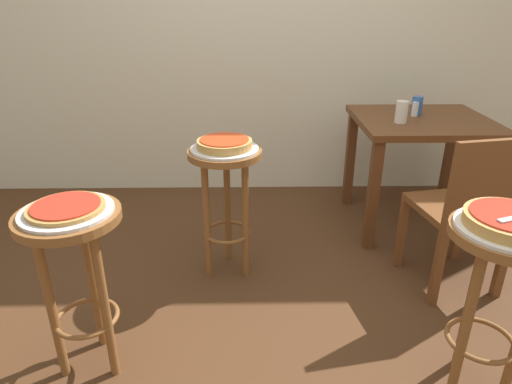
{
  "coord_description": "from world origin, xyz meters",
  "views": [
    {
      "loc": [
        -0.12,
        -1.72,
        1.44
      ],
      "look_at": [
        -0.09,
        0.07,
        0.64
      ],
      "focal_mm": 31.55,
      "sensor_mm": 36.0,
      "label": 1
    }
  ],
  "objects_px": {
    "pizza_leftside": "(225,143)",
    "condiment_shaker": "(415,109)",
    "pizza_foreground": "(511,221)",
    "pizza_middle": "(66,207)",
    "serving_plate_middle": "(67,211)",
    "dining_table": "(421,138)",
    "stool_foreground": "(497,276)",
    "cup_far_edge": "(417,106)",
    "stool_leftside": "(226,184)",
    "serving_plate_leftside": "(225,149)",
    "wooden_chair": "(466,208)",
    "stool_middle": "(76,257)",
    "cup_near_edge": "(402,112)",
    "serving_plate_foreground": "(509,228)"
  },
  "relations": [
    {
      "from": "pizza_leftside",
      "to": "condiment_shaker",
      "type": "distance_m",
      "value": 1.31
    },
    {
      "from": "pizza_foreground",
      "to": "condiment_shaker",
      "type": "bearing_deg",
      "value": 83.23
    },
    {
      "from": "pizza_middle",
      "to": "serving_plate_middle",
      "type": "bearing_deg",
      "value": 0.0
    },
    {
      "from": "dining_table",
      "to": "pizza_foreground",
      "type": "bearing_deg",
      "value": -98.7
    },
    {
      "from": "stool_foreground",
      "to": "cup_far_edge",
      "type": "distance_m",
      "value": 1.52
    },
    {
      "from": "stool_leftside",
      "to": "serving_plate_leftside",
      "type": "height_order",
      "value": "serving_plate_leftside"
    },
    {
      "from": "pizza_foreground",
      "to": "stool_foreground",
      "type": "bearing_deg",
      "value": -26.57
    },
    {
      "from": "serving_plate_middle",
      "to": "dining_table",
      "type": "relative_size",
      "value": 0.41
    },
    {
      "from": "pizza_leftside",
      "to": "condiment_shaker",
      "type": "bearing_deg",
      "value": 27.28
    },
    {
      "from": "stool_foreground",
      "to": "stool_leftside",
      "type": "height_order",
      "value": "same"
    },
    {
      "from": "wooden_chair",
      "to": "dining_table",
      "type": "bearing_deg",
      "value": 88.88
    },
    {
      "from": "stool_foreground",
      "to": "stool_middle",
      "type": "bearing_deg",
      "value": 174.32
    },
    {
      "from": "stool_middle",
      "to": "condiment_shaker",
      "type": "xyz_separation_m",
      "value": [
        1.7,
        1.3,
        0.25
      ]
    },
    {
      "from": "pizza_leftside",
      "to": "cup_far_edge",
      "type": "height_order",
      "value": "cup_far_edge"
    },
    {
      "from": "stool_middle",
      "to": "cup_near_edge",
      "type": "bearing_deg",
      "value": 36.21
    },
    {
      "from": "serving_plate_middle",
      "to": "dining_table",
      "type": "height_order",
      "value": "dining_table"
    },
    {
      "from": "pizza_foreground",
      "to": "condiment_shaker",
      "type": "relative_size",
      "value": 3.41
    },
    {
      "from": "cup_near_edge",
      "to": "cup_far_edge",
      "type": "relative_size",
      "value": 1.12
    },
    {
      "from": "stool_middle",
      "to": "dining_table",
      "type": "bearing_deg",
      "value": 35.57
    },
    {
      "from": "cup_far_edge",
      "to": "wooden_chair",
      "type": "xyz_separation_m",
      "value": [
        0.0,
        -0.83,
        -0.31
      ]
    },
    {
      "from": "pizza_foreground",
      "to": "pizza_leftside",
      "type": "bearing_deg",
      "value": 139.37
    },
    {
      "from": "serving_plate_foreground",
      "to": "pizza_leftside",
      "type": "height_order",
      "value": "pizza_leftside"
    },
    {
      "from": "pizza_middle",
      "to": "pizza_leftside",
      "type": "bearing_deg",
      "value": 52.51
    },
    {
      "from": "serving_plate_foreground",
      "to": "cup_near_edge",
      "type": "bearing_deg",
      "value": 88.37
    },
    {
      "from": "serving_plate_foreground",
      "to": "dining_table",
      "type": "xyz_separation_m",
      "value": [
        0.21,
        1.4,
        -0.12
      ]
    },
    {
      "from": "pizza_foreground",
      "to": "cup_far_edge",
      "type": "distance_m",
      "value": 1.5
    },
    {
      "from": "serving_plate_leftside",
      "to": "dining_table",
      "type": "xyz_separation_m",
      "value": [
        1.2,
        0.55,
        -0.12
      ]
    },
    {
      "from": "serving_plate_middle",
      "to": "cup_near_edge",
      "type": "bearing_deg",
      "value": 36.21
    },
    {
      "from": "stool_middle",
      "to": "wooden_chair",
      "type": "bearing_deg",
      "value": 16.4
    },
    {
      "from": "dining_table",
      "to": "serving_plate_leftside",
      "type": "bearing_deg",
      "value": -155.61
    },
    {
      "from": "serving_plate_leftside",
      "to": "dining_table",
      "type": "bearing_deg",
      "value": 24.39
    },
    {
      "from": "stool_foreground",
      "to": "dining_table",
      "type": "bearing_deg",
      "value": 81.3
    },
    {
      "from": "serving_plate_middle",
      "to": "serving_plate_leftside",
      "type": "distance_m",
      "value": 0.88
    },
    {
      "from": "pizza_middle",
      "to": "cup_far_edge",
      "type": "xyz_separation_m",
      "value": [
        1.72,
        1.33,
        0.05
      ]
    },
    {
      "from": "pizza_leftside",
      "to": "wooden_chair",
      "type": "relative_size",
      "value": 0.33
    },
    {
      "from": "serving_plate_middle",
      "to": "cup_near_edge",
      "type": "relative_size",
      "value": 2.57
    },
    {
      "from": "wooden_chair",
      "to": "pizza_leftside",
      "type": "bearing_deg",
      "value": 170.9
    },
    {
      "from": "condiment_shaker",
      "to": "wooden_chair",
      "type": "relative_size",
      "value": 0.1
    },
    {
      "from": "wooden_chair",
      "to": "cup_near_edge",
      "type": "bearing_deg",
      "value": 104.31
    },
    {
      "from": "pizza_foreground",
      "to": "stool_middle",
      "type": "height_order",
      "value": "pizza_foreground"
    },
    {
      "from": "pizza_foreground",
      "to": "condiment_shaker",
      "type": "height_order",
      "value": "condiment_shaker"
    },
    {
      "from": "stool_middle",
      "to": "stool_leftside",
      "type": "xyz_separation_m",
      "value": [
        0.54,
        0.7,
        0.0
      ]
    },
    {
      "from": "stool_leftside",
      "to": "cup_far_edge",
      "type": "distance_m",
      "value": 1.37
    },
    {
      "from": "stool_foreground",
      "to": "wooden_chair",
      "type": "xyz_separation_m",
      "value": [
        0.2,
        0.66,
        -0.05
      ]
    },
    {
      "from": "stool_leftside",
      "to": "wooden_chair",
      "type": "distance_m",
      "value": 1.21
    },
    {
      "from": "serving_plate_foreground",
      "to": "cup_near_edge",
      "type": "distance_m",
      "value": 1.3
    },
    {
      "from": "serving_plate_middle",
      "to": "cup_far_edge",
      "type": "height_order",
      "value": "cup_far_edge"
    },
    {
      "from": "stool_foreground",
      "to": "condiment_shaker",
      "type": "height_order",
      "value": "condiment_shaker"
    },
    {
      "from": "stool_foreground",
      "to": "stool_leftside",
      "type": "distance_m",
      "value": 1.31
    },
    {
      "from": "condiment_shaker",
      "to": "serving_plate_middle",
      "type": "bearing_deg",
      "value": -142.61
    }
  ]
}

